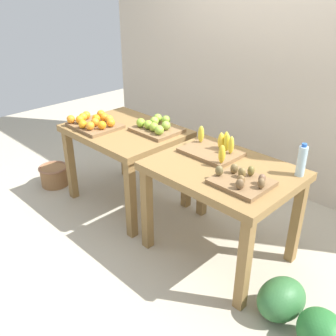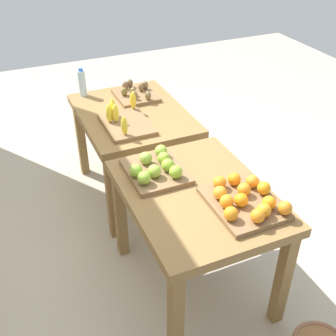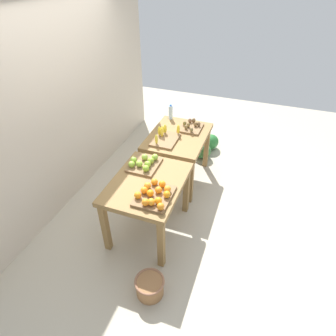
% 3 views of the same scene
% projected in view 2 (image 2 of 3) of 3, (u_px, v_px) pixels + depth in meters
% --- Properties ---
extents(ground_plane, '(8.00, 8.00, 0.00)m').
position_uv_depth(ground_plane, '(161.00, 230.00, 3.28)').
color(ground_plane, '#B3A993').
extents(display_table_left, '(1.04, 0.80, 0.77)m').
position_uv_depth(display_table_left, '(196.00, 207.00, 2.48)').
color(display_table_left, olive).
rests_on(display_table_left, ground_plane).
extents(display_table_right, '(1.04, 0.80, 0.77)m').
position_uv_depth(display_table_right, '(133.00, 125.00, 3.33)').
color(display_table_right, olive).
rests_on(display_table_right, ground_plane).
extents(orange_bin, '(0.45, 0.39, 0.11)m').
position_uv_depth(orange_bin, '(245.00, 200.00, 2.28)').
color(orange_bin, brown).
rests_on(orange_bin, display_table_left).
extents(apple_bin, '(0.40, 0.36, 0.11)m').
position_uv_depth(apple_bin, '(156.00, 168.00, 2.54)').
color(apple_bin, brown).
rests_on(apple_bin, display_table_left).
extents(banana_crate, '(0.45, 0.32, 0.17)m').
position_uv_depth(banana_crate, '(124.00, 121.00, 3.06)').
color(banana_crate, brown).
rests_on(banana_crate, display_table_right).
extents(kiwi_bin, '(0.36, 0.32, 0.10)m').
position_uv_depth(kiwi_bin, '(136.00, 94.00, 3.48)').
color(kiwi_bin, brown).
rests_on(kiwi_bin, display_table_right).
extents(water_bottle, '(0.06, 0.06, 0.24)m').
position_uv_depth(water_bottle, '(82.00, 83.00, 3.46)').
color(water_bottle, silver).
rests_on(water_bottle, display_table_right).
extents(watermelon_pile, '(0.70, 0.48, 0.28)m').
position_uv_depth(watermelon_pile, '(131.00, 129.00, 4.35)').
color(watermelon_pile, '#276E30').
rests_on(watermelon_pile, ground_plane).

